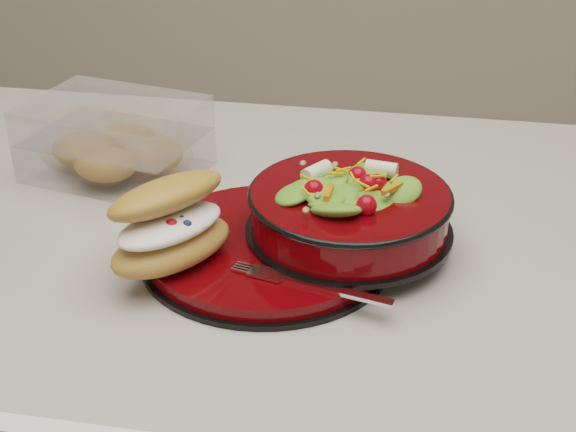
% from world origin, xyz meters
% --- Properties ---
extents(dinner_plate, '(0.27, 0.27, 0.02)m').
position_xyz_m(dinner_plate, '(-0.06, -0.07, 0.91)').
color(dinner_plate, black).
rests_on(dinner_plate, island_counter).
extents(salad_bowl, '(0.23, 0.23, 0.09)m').
position_xyz_m(salad_bowl, '(0.02, -0.04, 0.96)').
color(salad_bowl, black).
rests_on(salad_bowl, dinner_plate).
extents(croissant, '(0.14, 0.17, 0.08)m').
position_xyz_m(croissant, '(-0.15, -0.13, 0.96)').
color(croissant, '#BE7D3A').
rests_on(croissant, dinner_plate).
extents(fork, '(0.15, 0.05, 0.00)m').
position_xyz_m(fork, '(0.00, -0.15, 0.92)').
color(fork, silver).
rests_on(fork, dinner_plate).
extents(pastry_box, '(0.24, 0.19, 0.09)m').
position_xyz_m(pastry_box, '(-0.29, 0.10, 0.94)').
color(pastry_box, white).
rests_on(pastry_box, island_counter).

